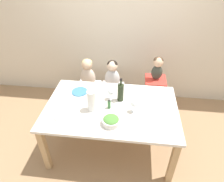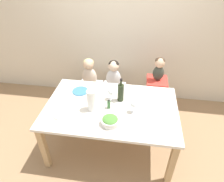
% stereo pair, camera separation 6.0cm
% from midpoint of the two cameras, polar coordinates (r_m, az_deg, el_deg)
% --- Properties ---
extents(ground_plane, '(14.00, 14.00, 0.00)m').
position_cam_midpoint_polar(ground_plane, '(3.01, -0.77, -14.95)').
color(ground_plane, '#9E7A56').
extents(wall_back, '(10.00, 0.06, 2.70)m').
position_cam_midpoint_polar(wall_back, '(3.34, 2.04, 18.77)').
color(wall_back, beige).
rests_on(wall_back, ground_plane).
extents(dining_table, '(1.64, 1.04, 0.72)m').
position_cam_midpoint_polar(dining_table, '(2.55, -0.88, -5.85)').
color(dining_table, silver).
rests_on(dining_table, ground_plane).
extents(chair_far_left, '(0.37, 0.39, 0.47)m').
position_cam_midpoint_polar(chair_far_left, '(3.37, -7.09, 0.34)').
color(chair_far_left, silver).
rests_on(chair_far_left, ground_plane).
extents(chair_far_center, '(0.37, 0.39, 0.47)m').
position_cam_midpoint_polar(chair_far_center, '(3.31, -0.46, -0.12)').
color(chair_far_center, silver).
rests_on(chair_far_center, ground_plane).
extents(chair_right_highchair, '(0.32, 0.34, 0.68)m').
position_cam_midpoint_polar(chair_right_highchair, '(3.23, 11.53, 1.03)').
color(chair_right_highchair, silver).
rests_on(chair_right_highchair, ground_plane).
extents(person_child_left, '(0.24, 0.17, 0.48)m').
position_cam_midpoint_polar(person_child_left, '(3.19, -7.53, 5.34)').
color(person_child_left, beige).
rests_on(person_child_left, chair_far_left).
extents(person_child_center, '(0.24, 0.17, 0.48)m').
position_cam_midpoint_polar(person_child_center, '(3.12, -0.48, 4.96)').
color(person_child_center, silver).
rests_on(person_child_center, chair_far_center).
extents(person_baby_right, '(0.17, 0.15, 0.37)m').
position_cam_midpoint_polar(person_baby_right, '(3.03, 12.37, 6.92)').
color(person_baby_right, '#3D4238').
rests_on(person_baby_right, chair_right_highchair).
extents(wine_bottle, '(0.08, 0.08, 0.32)m').
position_cam_midpoint_polar(wine_bottle, '(2.51, 1.79, -0.31)').
color(wine_bottle, '#232D19').
rests_on(wine_bottle, dining_table).
extents(paper_towel_roll, '(0.11, 0.11, 0.27)m').
position_cam_midpoint_polar(paper_towel_roll, '(2.38, -6.50, -2.77)').
color(paper_towel_roll, white).
rests_on(paper_towel_roll, dining_table).
extents(wine_glass_near, '(0.08, 0.08, 0.16)m').
position_cam_midpoint_polar(wine_glass_near, '(2.36, 5.65, -3.75)').
color(wine_glass_near, white).
rests_on(wine_glass_near, dining_table).
extents(wine_glass_far, '(0.08, 0.08, 0.16)m').
position_cam_midpoint_polar(wine_glass_far, '(2.54, -1.06, -0.27)').
color(wine_glass_far, white).
rests_on(wine_glass_far, dining_table).
extents(salad_bowl_large, '(0.21, 0.21, 0.09)m').
position_cam_midpoint_polar(salad_bowl_large, '(2.24, -1.05, -8.48)').
color(salad_bowl_large, silver).
rests_on(salad_bowl_large, dining_table).
extents(dinner_plate_front_left, '(0.22, 0.22, 0.01)m').
position_cam_midpoint_polar(dinner_plate_front_left, '(2.45, -14.76, -6.56)').
color(dinner_plate_front_left, silver).
rests_on(dinner_plate_front_left, dining_table).
extents(dinner_plate_back_left, '(0.22, 0.22, 0.01)m').
position_cam_midpoint_polar(dinner_plate_back_left, '(2.76, -9.83, -0.18)').
color(dinner_plate_back_left, teal).
rests_on(dinner_plate_back_left, dining_table).
extents(condiment_bottle_hot_sauce, '(0.04, 0.04, 0.13)m').
position_cam_midpoint_polar(condiment_bottle_hot_sauce, '(2.43, -1.55, -3.75)').
color(condiment_bottle_hot_sauce, '#336633').
rests_on(condiment_bottle_hot_sauce, dining_table).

